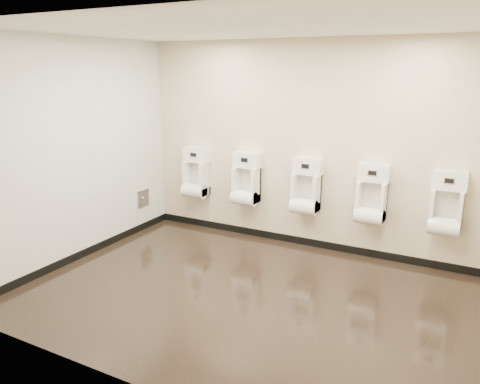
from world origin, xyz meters
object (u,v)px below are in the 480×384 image
at_px(urinal_0, 196,176).
at_px(urinal_1, 246,183).
at_px(urinal_3, 371,199).
at_px(urinal_4, 446,208).
at_px(urinal_2, 306,190).
at_px(access_panel, 143,198).

relative_size(urinal_0, urinal_1, 1.00).
height_order(urinal_0, urinal_1, same).
bearing_deg(urinal_3, urinal_4, 0.00).
bearing_deg(urinal_1, urinal_2, 0.00).
distance_m(urinal_0, urinal_1, 0.86).
bearing_deg(urinal_3, urinal_0, 180.00).
relative_size(urinal_0, urinal_4, 1.00).
relative_size(urinal_1, urinal_2, 1.00).
relative_size(access_panel, urinal_1, 0.33).
distance_m(access_panel, urinal_2, 2.52).
relative_size(urinal_0, urinal_3, 1.00).
height_order(urinal_2, urinal_4, same).
bearing_deg(urinal_2, urinal_4, 0.00).
bearing_deg(urinal_2, access_panel, -170.38).
height_order(urinal_1, urinal_4, same).
relative_size(urinal_3, urinal_4, 1.00).
bearing_deg(urinal_2, urinal_1, 180.00).
xyz_separation_m(access_panel, urinal_2, (2.46, 0.42, 0.33)).
height_order(access_panel, urinal_1, urinal_1).
xyz_separation_m(urinal_2, urinal_3, (0.87, 0.00, 0.00)).
relative_size(urinal_1, urinal_3, 1.00).
distance_m(urinal_0, urinal_3, 2.63).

